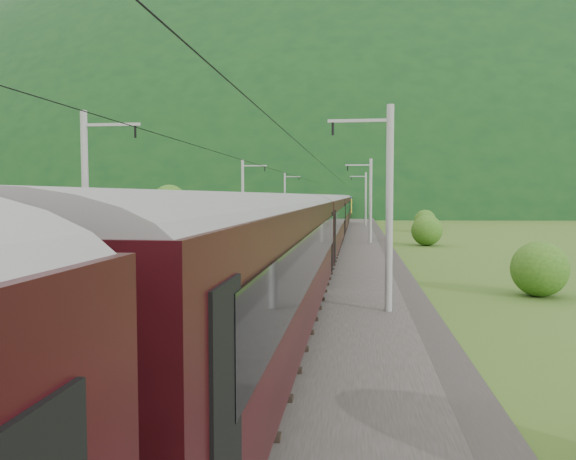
# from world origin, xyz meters

# --- Properties ---
(ground) EXTENTS (600.00, 600.00, 0.00)m
(ground) POSITION_xyz_m (0.00, 0.00, 0.00)
(ground) COLOR #325219
(ground) RESTS_ON ground
(railbed) EXTENTS (14.00, 220.00, 0.30)m
(railbed) POSITION_xyz_m (0.00, 10.00, 0.15)
(railbed) COLOR #38332D
(railbed) RESTS_ON ground
(track_left) EXTENTS (2.40, 220.00, 0.27)m
(track_left) POSITION_xyz_m (-2.40, 10.00, 0.37)
(track_left) COLOR #523723
(track_left) RESTS_ON railbed
(track_right) EXTENTS (2.40, 220.00, 0.27)m
(track_right) POSITION_xyz_m (2.40, 10.00, 0.37)
(track_right) COLOR #523723
(track_right) RESTS_ON railbed
(catenary_left) EXTENTS (2.54, 192.28, 8.00)m
(catenary_left) POSITION_xyz_m (-6.12, 32.00, 4.50)
(catenary_left) COLOR gray
(catenary_left) RESTS_ON railbed
(catenary_right) EXTENTS (2.54, 192.28, 8.00)m
(catenary_right) POSITION_xyz_m (6.12, 32.00, 4.50)
(catenary_right) COLOR gray
(catenary_right) RESTS_ON railbed
(overhead_wires) EXTENTS (4.83, 198.00, 0.03)m
(overhead_wires) POSITION_xyz_m (0.00, 10.00, 7.10)
(overhead_wires) COLOR black
(overhead_wires) RESTS_ON ground
(mountain_main) EXTENTS (504.00, 360.00, 244.00)m
(mountain_main) POSITION_xyz_m (0.00, 260.00, 0.00)
(mountain_main) COLOR #103216
(mountain_main) RESTS_ON ground
(mountain_ridge) EXTENTS (336.00, 280.00, 132.00)m
(mountain_ridge) POSITION_xyz_m (-120.00, 300.00, 0.00)
(mountain_ridge) COLOR #103216
(mountain_ridge) RESTS_ON ground
(train) EXTENTS (3.04, 145.14, 5.29)m
(train) POSITION_xyz_m (2.40, 27.08, 3.59)
(train) COLOR black
(train) RESTS_ON ground
(hazard_post_near) EXTENTS (0.18, 0.18, 1.68)m
(hazard_post_near) POSITION_xyz_m (-0.18, 29.22, 1.14)
(hazard_post_near) COLOR red
(hazard_post_near) RESTS_ON railbed
(hazard_post_far) EXTENTS (0.16, 0.16, 1.54)m
(hazard_post_far) POSITION_xyz_m (0.14, 40.36, 1.07)
(hazard_post_far) COLOR red
(hazard_post_far) RESTS_ON railbed
(signal) EXTENTS (0.27, 0.27, 2.44)m
(signal) POSITION_xyz_m (-4.26, 64.29, 1.73)
(signal) COLOR black
(signal) RESTS_ON railbed
(vegetation_left) EXTENTS (12.61, 141.83, 6.00)m
(vegetation_left) POSITION_xyz_m (-14.44, 15.10, 2.38)
(vegetation_left) COLOR #284F15
(vegetation_left) RESTS_ON ground
(vegetation_right) EXTENTS (6.38, 94.84, 2.77)m
(vegetation_right) POSITION_xyz_m (12.09, 15.19, 1.28)
(vegetation_right) COLOR #284F15
(vegetation_right) RESTS_ON ground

